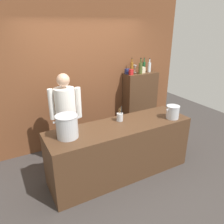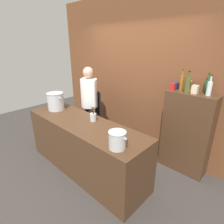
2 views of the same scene
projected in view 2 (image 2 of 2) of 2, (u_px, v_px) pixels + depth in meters
The scene contains 16 objects.
ground_plane at pixel (86, 168), 3.24m from camera, with size 8.00×8.00×0.00m, color #383330.
brick_back_panel at pixel (136, 74), 3.65m from camera, with size 4.40×0.10×3.00m, color brown.
prep_counter at pixel (85, 146), 3.08m from camera, with size 2.36×0.70×0.90m, color #472D1C.
bar_cabinet at pixel (186, 133), 3.02m from camera, with size 0.76×0.32×1.38m, color #472D1C.
chef at pixel (90, 101), 3.79m from camera, with size 0.51×0.40×1.66m.
stockpot_large at pixel (56, 101), 3.42m from camera, with size 0.37×0.31×0.33m.
stockpot_small at pixel (117, 140), 2.17m from camera, with size 0.28×0.22×0.22m.
utensil_crock at pixel (93, 117), 2.95m from camera, with size 0.10×0.10×0.26m.
wine_bottle_green at pixel (207, 86), 2.70m from camera, with size 0.07×0.07×0.30m.
wine_bottle_amber at pixel (181, 82), 2.89m from camera, with size 0.06×0.06×0.33m.
wine_bottle_clear at pixel (209, 88), 2.59m from camera, with size 0.07×0.07×0.30m.
wine_bottle_olive at pixel (188, 85), 2.72m from camera, with size 0.08×0.08×0.33m.
wine_glass_wide at pixel (189, 83), 2.85m from camera, with size 0.08×0.08×0.16m.
spice_tin_navy at pixel (175, 86), 2.99m from camera, with size 0.09×0.09×0.11m, color navy.
spice_tin_cream at pixel (195, 89), 2.71m from camera, with size 0.08×0.08×0.13m, color beige.
spice_tin_red at pixel (173, 87), 2.89m from camera, with size 0.07×0.07×0.12m, color red.
Camera 2 is at (2.17, -1.62, 2.11)m, focal length 29.00 mm.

